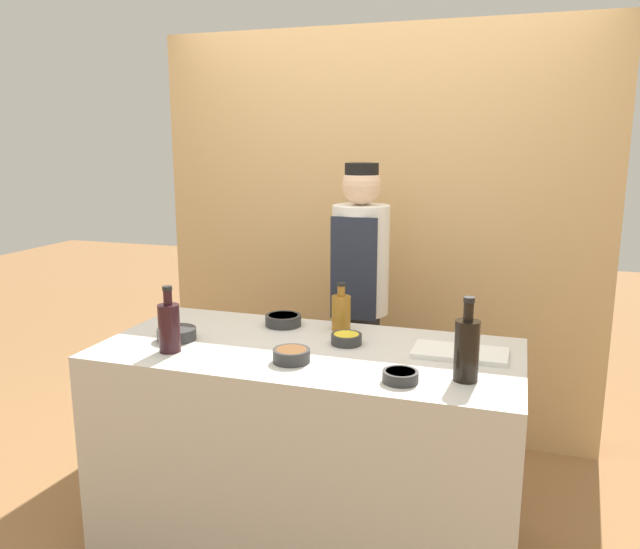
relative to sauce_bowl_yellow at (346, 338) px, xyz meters
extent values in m
plane|color=olive|center=(-0.14, -0.10, -0.94)|extent=(14.00, 14.00, 0.00)
cube|color=tan|center=(-0.14, 1.19, 0.26)|extent=(2.64, 0.18, 2.40)
cube|color=beige|center=(-0.14, -0.10, -0.48)|extent=(1.75, 0.82, 0.92)
cylinder|color=#2D2D2D|center=(0.00, 0.00, 0.00)|extent=(0.13, 0.13, 0.04)
cylinder|color=yellow|center=(0.00, 0.00, 0.01)|extent=(0.11, 0.11, 0.01)
cylinder|color=#2D2D2D|center=(-0.72, -0.17, 0.00)|extent=(0.17, 0.17, 0.05)
cylinder|color=silver|center=(-0.72, -0.17, 0.02)|extent=(0.14, 0.14, 0.02)
cylinder|color=#2D2D2D|center=(-0.15, -0.28, 0.00)|extent=(0.15, 0.15, 0.05)
cylinder|color=brown|center=(-0.15, -0.28, 0.02)|extent=(0.12, 0.12, 0.02)
cylinder|color=#2D2D2D|center=(-0.35, 0.17, 0.00)|extent=(0.17, 0.17, 0.05)
cylinder|color=#703384|center=(-0.35, 0.17, 0.02)|extent=(0.14, 0.14, 0.02)
cylinder|color=#2D2D2D|center=(0.30, -0.35, 0.00)|extent=(0.13, 0.13, 0.04)
cylinder|color=green|center=(0.30, -0.35, 0.01)|extent=(0.11, 0.11, 0.01)
cube|color=white|center=(0.47, 0.00, -0.01)|extent=(0.38, 0.20, 0.02)
cylinder|color=black|center=(-0.66, -0.31, 0.07)|extent=(0.09, 0.09, 0.20)
cylinder|color=black|center=(-0.66, -0.31, 0.20)|extent=(0.04, 0.04, 0.06)
cylinder|color=black|center=(-0.66, -0.31, 0.24)|extent=(0.04, 0.04, 0.02)
cylinder|color=#9E661E|center=(-0.08, 0.19, 0.05)|extent=(0.09, 0.09, 0.16)
cylinder|color=#9E661E|center=(-0.08, 0.19, 0.16)|extent=(0.03, 0.03, 0.05)
cylinder|color=black|center=(-0.08, 0.19, 0.19)|extent=(0.04, 0.04, 0.01)
cylinder|color=black|center=(0.52, -0.27, 0.09)|extent=(0.09, 0.09, 0.22)
cylinder|color=black|center=(0.52, -0.27, 0.23)|extent=(0.04, 0.04, 0.07)
cylinder|color=black|center=(0.52, -0.27, 0.28)|extent=(0.04, 0.04, 0.02)
cylinder|color=#28282D|center=(-0.12, 0.72, -0.51)|extent=(0.22, 0.22, 0.86)
cylinder|color=white|center=(-0.12, 0.72, 0.21)|extent=(0.30, 0.30, 0.58)
cube|color=#232838|center=(-0.12, 0.57, 0.18)|extent=(0.24, 0.02, 0.53)
sphere|color=beige|center=(-0.12, 0.72, 0.60)|extent=(0.21, 0.21, 0.21)
cylinder|color=black|center=(-0.12, 0.72, 0.68)|extent=(0.18, 0.18, 0.07)
camera|label=1|loc=(0.67, -2.45, 0.82)|focal=35.00mm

